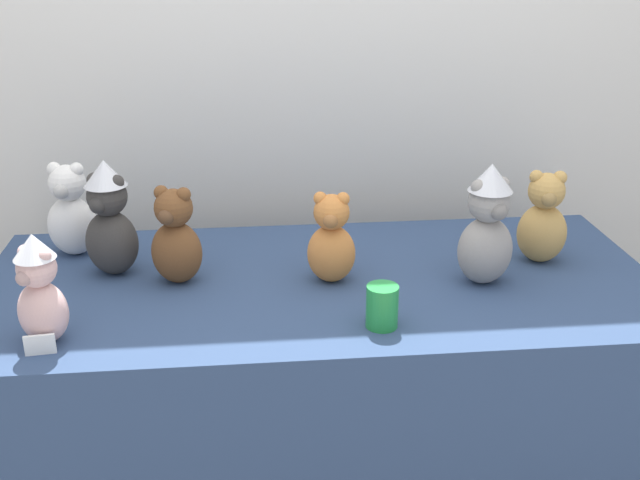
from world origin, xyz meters
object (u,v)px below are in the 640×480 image
at_px(display_table, 320,388).
at_px(teddy_bear_chestnut, 176,238).
at_px(party_cup_green, 382,306).
at_px(teddy_bear_ash, 487,226).
at_px(teddy_bear_blush, 40,290).
at_px(teddy_bear_snow, 71,212).
at_px(teddy_bear_charcoal, 109,220).
at_px(teddy_bear_ginger, 331,241).
at_px(teddy_bear_honey, 543,220).

distance_m(display_table, teddy_bear_chestnut, 0.63).
relative_size(display_table, party_cup_green, 17.34).
xyz_separation_m(teddy_bear_ash, teddy_bear_blush, (-1.14, -0.22, -0.03)).
distance_m(teddy_bear_chestnut, teddy_bear_snow, 0.40).
xyz_separation_m(teddy_bear_charcoal, teddy_bear_snow, (-0.14, 0.16, -0.03)).
xyz_separation_m(teddy_bear_ginger, teddy_bear_honey, (0.63, 0.08, 0.01)).
height_order(teddy_bear_charcoal, teddy_bear_chestnut, teddy_bear_charcoal).
xyz_separation_m(display_table, teddy_bear_honey, (0.66, 0.06, 0.49)).
bearing_deg(teddy_bear_snow, teddy_bear_honey, 2.34).
distance_m(teddy_bear_ginger, party_cup_green, 0.30).
xyz_separation_m(teddy_bear_ginger, party_cup_green, (0.10, -0.28, -0.07)).
bearing_deg(teddy_bear_blush, teddy_bear_charcoal, 105.95).
bearing_deg(teddy_bear_charcoal, teddy_bear_chestnut, 0.62).
bearing_deg(teddy_bear_charcoal, teddy_bear_ginger, 12.32).
distance_m(teddy_bear_blush, party_cup_green, 0.82).
distance_m(teddy_bear_ash, teddy_bear_snow, 1.22).
relative_size(teddy_bear_ginger, teddy_bear_blush, 0.95).
height_order(teddy_bear_ginger, teddy_bear_honey, teddy_bear_honey).
height_order(teddy_bear_ginger, teddy_bear_snow, teddy_bear_snow).
height_order(teddy_bear_charcoal, teddy_bear_snow, teddy_bear_charcoal).
height_order(teddy_bear_ash, teddy_bear_snow, teddy_bear_ash).
distance_m(teddy_bear_ash, teddy_bear_honey, 0.25).
relative_size(display_table, teddy_bear_charcoal, 5.66).
xyz_separation_m(teddy_bear_honey, teddy_bear_blush, (-1.35, -0.34, 0.00)).
distance_m(teddy_bear_honey, party_cup_green, 0.65).
bearing_deg(teddy_bear_ash, display_table, 158.15).
relative_size(teddy_bear_ash, teddy_bear_chestnut, 1.23).
bearing_deg(teddy_bear_ginger, teddy_bear_chestnut, -174.97).
xyz_separation_m(teddy_bear_ash, party_cup_green, (-0.33, -0.23, -0.11)).
relative_size(teddy_bear_charcoal, teddy_bear_blush, 1.22).
bearing_deg(party_cup_green, teddy_bear_chestnut, 148.99).
distance_m(teddy_bear_snow, party_cup_green, 1.01).
height_order(display_table, teddy_bear_honey, teddy_bear_honey).
distance_m(teddy_bear_ash, teddy_bear_chestnut, 0.85).
bearing_deg(teddy_bear_blush, teddy_bear_honey, 45.50).
xyz_separation_m(display_table, teddy_bear_ash, (0.45, -0.06, 0.53)).
xyz_separation_m(display_table, teddy_bear_chestnut, (-0.40, 0.03, 0.49)).
bearing_deg(teddy_bear_chestnut, teddy_bear_ash, 14.85).
bearing_deg(teddy_bear_charcoal, teddy_bear_honey, 21.09).
bearing_deg(display_table, teddy_bear_charcoal, 170.12).
bearing_deg(teddy_bear_ginger, party_cup_green, -60.95).
height_order(teddy_bear_ginger, party_cup_green, teddy_bear_ginger).
bearing_deg(teddy_bear_snow, teddy_bear_charcoal, -37.65).
distance_m(teddy_bear_charcoal, party_cup_green, 0.82).
distance_m(teddy_bear_ginger, teddy_bear_blush, 0.77).
relative_size(teddy_bear_ash, party_cup_green, 3.13).
relative_size(teddy_bear_snow, party_cup_green, 2.62).
bearing_deg(teddy_bear_ginger, teddy_bear_snow, 170.41).
height_order(teddy_bear_chestnut, teddy_bear_snow, teddy_bear_snow).
distance_m(display_table, teddy_bear_ash, 0.70).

